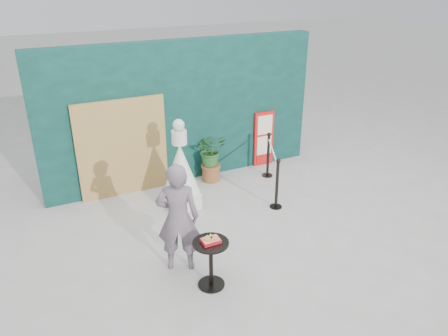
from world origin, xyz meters
The scene contains 10 objects.
ground centered at (0.00, 0.00, 0.00)m, with size 60.00×60.00×0.00m, color #ADAAA5.
back_wall centered at (0.00, 3.15, 1.50)m, with size 6.00×0.30×3.00m, color #0A2D26.
bamboo_fence centered at (-1.40, 2.94, 1.00)m, with size 1.80×0.08×2.00m, color tan.
woman centered at (-1.30, 0.13, 0.88)m, with size 0.64×0.42×1.76m, color slate.
menu_board centered at (1.90, 2.95, 0.65)m, with size 0.50×0.07×1.30m.
statue centered at (-0.57, 1.92, 0.73)m, with size 0.70×0.70×1.79m.
cafe_table centered at (-1.04, -0.49, 0.50)m, with size 0.52×0.52×0.75m.
food_basket centered at (-1.04, -0.49, 0.79)m, with size 0.26×0.19×0.11m.
planter centered at (0.43, 2.71, 0.63)m, with size 0.64×0.55×1.08m.
stanchion_barrier centered at (1.36, 1.71, 0.49)m, with size 0.84×1.54×1.03m.
Camera 1 is at (-3.16, -5.19, 4.25)m, focal length 35.00 mm.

